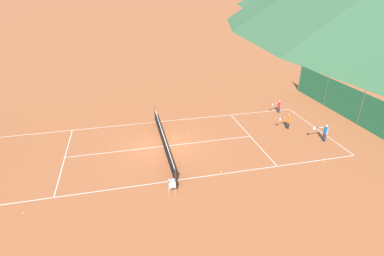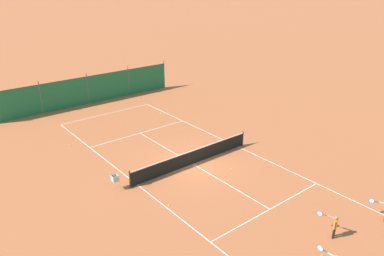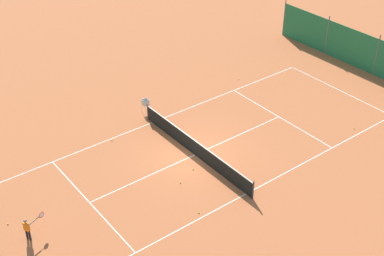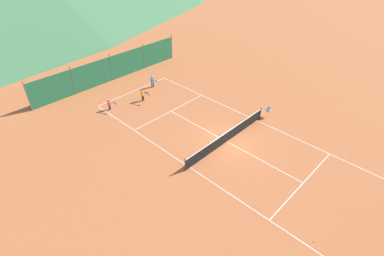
# 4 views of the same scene
# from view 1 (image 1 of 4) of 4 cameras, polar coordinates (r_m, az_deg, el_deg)

# --- Properties ---
(ground_plane) EXTENTS (600.00, 600.00, 0.00)m
(ground_plane) POSITION_cam_1_polar(r_m,az_deg,el_deg) (20.68, -5.44, -3.48)
(ground_plane) COLOR #B25B33
(court_line_markings) EXTENTS (8.25, 23.85, 0.01)m
(court_line_markings) POSITION_cam_1_polar(r_m,az_deg,el_deg) (20.68, -5.44, -3.48)
(court_line_markings) COLOR white
(court_line_markings) RESTS_ON ground
(tennis_net) EXTENTS (9.18, 0.08, 1.06)m
(tennis_net) POSITION_cam_1_polar(r_m,az_deg,el_deg) (20.44, -5.50, -2.26)
(tennis_net) COLOR #2D2D2D
(tennis_net) RESTS_ON ground
(windscreen_fence_far) EXTENTS (17.28, 0.08, 2.90)m
(windscreen_fence_far) POSITION_cam_1_polar(r_m,az_deg,el_deg) (26.72, 29.45, 3.19)
(windscreen_fence_far) COLOR #236B42
(windscreen_fence_far) RESTS_ON ground
(player_far_baseline) EXTENTS (0.43, 1.05, 1.28)m
(player_far_baseline) POSITION_cam_1_polar(r_m,az_deg,el_deg) (22.89, 23.98, -0.64)
(player_far_baseline) COLOR #23284C
(player_far_baseline) RESTS_ON ground
(player_near_baseline) EXTENTS (0.44, 0.97, 1.10)m
(player_near_baseline) POSITION_cam_1_polar(r_m,az_deg,el_deg) (26.77, 16.17, 4.11)
(player_near_baseline) COLOR #23284C
(player_near_baseline) RESTS_ON ground
(player_far_service) EXTENTS (0.37, 1.02, 1.17)m
(player_far_service) POSITION_cam_1_polar(r_m,az_deg,el_deg) (23.89, 17.76, 1.34)
(player_far_service) COLOR black
(player_far_service) RESTS_ON ground
(tennis_ball_alley_left) EXTENTS (0.07, 0.07, 0.07)m
(tennis_ball_alley_left) POSITION_cam_1_polar(r_m,az_deg,el_deg) (24.42, -0.50, 1.51)
(tennis_ball_alley_left) COLOR #CCE033
(tennis_ball_alley_left) RESTS_ON ground
(tennis_ball_by_net_right) EXTENTS (0.07, 0.07, 0.07)m
(tennis_ball_by_net_right) POSITION_cam_1_polar(r_m,az_deg,el_deg) (21.65, -3.52, -1.90)
(tennis_ball_by_net_right) COLOR #CCE033
(tennis_ball_by_net_right) RESTS_ON ground
(tennis_ball_service_box) EXTENTS (0.07, 0.07, 0.07)m
(tennis_ball_service_box) POSITION_cam_1_polar(r_m,az_deg,el_deg) (22.26, -0.75, -1.02)
(tennis_ball_service_box) COLOR #CCE033
(tennis_ball_service_box) RESTS_ON ground
(tennis_ball_alley_right) EXTENTS (0.07, 0.07, 0.07)m
(tennis_ball_alley_right) POSITION_cam_1_polar(r_m,az_deg,el_deg) (23.29, 20.27, -1.48)
(tennis_ball_alley_right) COLOR #CCE033
(tennis_ball_alley_right) RESTS_ON ground
(tennis_ball_near_corner) EXTENTS (0.07, 0.07, 0.07)m
(tennis_ball_near_corner) POSITION_cam_1_polar(r_m,az_deg,el_deg) (20.61, 23.97, -5.83)
(tennis_ball_near_corner) COLOR #CCE033
(tennis_ball_near_corner) RESTS_ON ground
(tennis_ball_by_net_left) EXTENTS (0.07, 0.07, 0.07)m
(tennis_ball_by_net_left) POSITION_cam_1_polar(r_m,az_deg,el_deg) (24.67, -27.70, -1.39)
(tennis_ball_by_net_left) COLOR #CCE033
(tennis_ball_by_net_left) RESTS_ON ground
(tennis_ball_mid_court) EXTENTS (0.07, 0.07, 0.07)m
(tennis_ball_mid_court) POSITION_cam_1_polar(r_m,az_deg,el_deg) (17.98, 5.63, -8.28)
(tennis_ball_mid_court) COLOR #CCE033
(tennis_ball_mid_court) RESTS_ON ground
(tennis_ball_far_corner) EXTENTS (0.07, 0.07, 0.07)m
(tennis_ball_far_corner) POSITION_cam_1_polar(r_m,az_deg,el_deg) (17.18, -29.46, -13.91)
(tennis_ball_far_corner) COLOR #CCE033
(tennis_ball_far_corner) RESTS_ON ground
(ball_hopper) EXTENTS (0.36, 0.36, 0.89)m
(ball_hopper) POSITION_cam_1_polar(r_m,az_deg,el_deg) (15.85, -3.83, -10.68)
(ball_hopper) COLOR #B7B7BC
(ball_hopper) RESTS_ON ground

